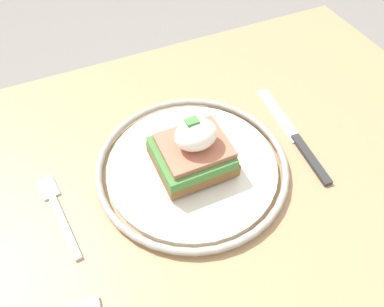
% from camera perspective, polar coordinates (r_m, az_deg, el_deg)
% --- Properties ---
extents(dining_table, '(0.95, 0.66, 0.76)m').
position_cam_1_polar(dining_table, '(0.62, -1.21, -13.91)').
color(dining_table, tan).
rests_on(dining_table, ground_plane).
extents(plate, '(0.27, 0.27, 0.02)m').
position_cam_1_polar(plate, '(0.52, -0.00, -1.92)').
color(plate, silver).
rests_on(plate, dining_table).
extents(sandwich, '(0.10, 0.09, 0.08)m').
position_cam_1_polar(sandwich, '(0.49, 0.14, 0.46)').
color(sandwich, brown).
rests_on(sandwich, plate).
extents(fork, '(0.03, 0.14, 0.00)m').
position_cam_1_polar(fork, '(0.51, -19.72, -8.21)').
color(fork, silver).
rests_on(fork, dining_table).
extents(knife, '(0.03, 0.21, 0.01)m').
position_cam_1_polar(knife, '(0.58, 15.72, 2.00)').
color(knife, '#2D2D2D').
rests_on(knife, dining_table).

